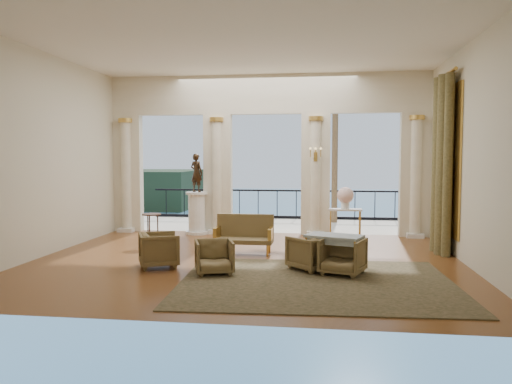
# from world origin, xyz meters

# --- Properties ---
(floor) EXTENTS (9.00, 9.00, 0.00)m
(floor) POSITION_xyz_m (0.00, 0.00, 0.00)
(floor) COLOR #4D270C
(floor) RESTS_ON ground
(room_walls) EXTENTS (9.00, 9.00, 9.00)m
(room_walls) POSITION_xyz_m (0.00, -1.12, 2.88)
(room_walls) COLOR beige
(room_walls) RESTS_ON ground
(arcade) EXTENTS (9.00, 0.56, 4.50)m
(arcade) POSITION_xyz_m (-0.00, 3.82, 2.58)
(arcade) COLOR beige
(arcade) RESTS_ON ground
(terrace) EXTENTS (10.00, 3.60, 0.10)m
(terrace) POSITION_xyz_m (0.00, 5.80, -0.05)
(terrace) COLOR beige
(terrace) RESTS_ON ground
(balustrade) EXTENTS (9.00, 0.06, 1.03)m
(balustrade) POSITION_xyz_m (0.00, 7.40, 0.41)
(balustrade) COLOR black
(balustrade) RESTS_ON terrace
(palm_tree) EXTENTS (2.00, 2.00, 4.50)m
(palm_tree) POSITION_xyz_m (2.00, 6.60, 4.09)
(palm_tree) COLOR #4C3823
(palm_tree) RESTS_ON terrace
(headland) EXTENTS (22.00, 18.00, 6.00)m
(headland) POSITION_xyz_m (-30.00, 70.00, -3.00)
(headland) COLOR black
(headland) RESTS_ON sea
(sea) EXTENTS (160.00, 160.00, 0.00)m
(sea) POSITION_xyz_m (0.00, 60.00, -6.00)
(sea) COLOR teal
(sea) RESTS_ON ground
(curtain) EXTENTS (0.33, 1.40, 4.09)m
(curtain) POSITION_xyz_m (4.28, 1.50, 2.02)
(curtain) COLOR #494523
(curtain) RESTS_ON ground
(window_frame) EXTENTS (0.04, 1.60, 3.40)m
(window_frame) POSITION_xyz_m (4.47, 1.50, 2.10)
(window_frame) COLOR gold
(window_frame) RESTS_ON room_walls
(wall_sconce) EXTENTS (0.30, 0.11, 0.33)m
(wall_sconce) POSITION_xyz_m (1.40, 3.51, 2.23)
(wall_sconce) COLOR gold
(wall_sconce) RESTS_ON arcade
(rug) EXTENTS (4.90, 3.90, 0.02)m
(rug) POSITION_xyz_m (1.50, -1.65, 0.01)
(rug) COLOR #293019
(rug) RESTS_ON ground
(armchair_a) EXTENTS (0.86, 0.83, 0.71)m
(armchair_a) POSITION_xyz_m (-0.41, -1.23, 0.35)
(armchair_a) COLOR #41311F
(armchair_a) RESTS_ON ground
(armchair_b) EXTENTS (0.94, 0.91, 0.77)m
(armchair_b) POSITION_xyz_m (1.97, -0.99, 0.38)
(armchair_b) COLOR #41311F
(armchair_b) RESTS_ON ground
(armchair_c) EXTENTS (1.00, 1.00, 0.75)m
(armchair_c) POSITION_xyz_m (1.38, -0.67, 0.37)
(armchair_c) COLOR #41311F
(armchair_c) RESTS_ON ground
(armchair_d) EXTENTS (0.93, 0.96, 0.76)m
(armchair_d) POSITION_xyz_m (-1.62, -0.79, 0.38)
(armchair_d) COLOR #41311F
(armchair_d) RESTS_ON ground
(settee) EXTENTS (1.33, 0.57, 0.88)m
(settee) POSITION_xyz_m (-0.17, 0.90, 0.43)
(settee) COLOR #41311F
(settee) RESTS_ON ground
(game_table) EXTENTS (1.17, 0.90, 0.72)m
(game_table) POSITION_xyz_m (1.82, -0.78, 0.64)
(game_table) COLOR #8DA1B2
(game_table) RESTS_ON ground
(pedestal) EXTENTS (0.66, 0.66, 1.20)m
(pedestal) POSITION_xyz_m (-1.95, 3.50, 0.58)
(pedestal) COLOR silver
(pedestal) RESTS_ON ground
(statue) EXTENTS (0.47, 0.40, 1.09)m
(statue) POSITION_xyz_m (-1.95, 3.50, 1.75)
(statue) COLOR #2E2014
(statue) RESTS_ON pedestal
(console_table) EXTENTS (0.87, 0.34, 0.82)m
(console_table) POSITION_xyz_m (2.20, 3.07, 0.68)
(console_table) COLOR silver
(console_table) RESTS_ON ground
(urn) EXTENTS (0.43, 0.43, 0.58)m
(urn) POSITION_xyz_m (2.20, 3.07, 1.15)
(urn) COLOR white
(urn) RESTS_ON console_table
(side_table) EXTENTS (0.47, 0.47, 0.77)m
(side_table) POSITION_xyz_m (-2.66, 1.74, 0.66)
(side_table) COLOR black
(side_table) RESTS_ON ground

